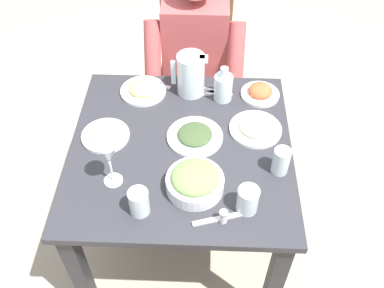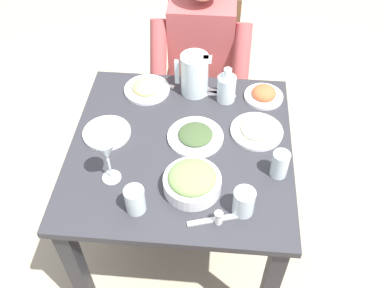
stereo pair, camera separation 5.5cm
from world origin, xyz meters
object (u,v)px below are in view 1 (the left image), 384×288
(water_glass_near_right, at_px, (281,161))
(plate_beans, at_px, (256,128))
(salt_shaker, at_px, (223,216))
(water_glass_far_right, at_px, (139,202))
(plate_yoghurt, at_px, (105,134))
(plate_fries, at_px, (143,89))
(chair_near, at_px, (195,69))
(water_glass_by_pitcher, at_px, (248,200))
(plate_dolmas, at_px, (195,135))
(diner_near, at_px, (194,70))
(wine_glass, at_px, (108,156))
(salad_bowl, at_px, (195,181))
(dining_table, at_px, (181,166))
(water_pitcher, at_px, (191,74))
(oil_carafe, at_px, (223,88))
(plate_rice_curry, at_px, (260,92))

(water_glass_near_right, bearing_deg, plate_beans, -70.01)
(salt_shaker, bearing_deg, water_glass_far_right, -6.20)
(plate_yoghurt, bearing_deg, plate_beans, -174.30)
(plate_fries, relative_size, water_glass_near_right, 1.85)
(chair_near, relative_size, water_glass_by_pitcher, 8.54)
(plate_fries, relative_size, plate_dolmas, 0.90)
(plate_beans, bearing_deg, diner_near, -62.06)
(water_glass_by_pitcher, bearing_deg, plate_yoghurt, -30.54)
(plate_beans, distance_m, water_glass_by_pitcher, 0.39)
(chair_near, relative_size, salt_shaker, 16.29)
(wine_glass, bearing_deg, water_glass_near_right, -173.15)
(chair_near, bearing_deg, plate_yoghurt, 66.19)
(salad_bowl, relative_size, plate_yoghurt, 1.08)
(plate_dolmas, bearing_deg, dining_table, 40.17)
(diner_near, xyz_separation_m, water_glass_near_right, (-0.34, 0.71, 0.14))
(water_glass_far_right, distance_m, wine_glass, 0.19)
(chair_near, distance_m, diner_near, 0.25)
(water_pitcher, relative_size, plate_beans, 0.89)
(diner_near, relative_size, salad_bowl, 5.61)
(chair_near, bearing_deg, water_pitcher, 89.10)
(plate_yoghurt, bearing_deg, wine_glass, 106.91)
(dining_table, height_order, water_glass_near_right, water_glass_near_right)
(plate_beans, relative_size, salt_shaker, 3.96)
(plate_yoghurt, distance_m, water_glass_far_right, 0.39)
(oil_carafe, bearing_deg, water_glass_far_right, 64.17)
(diner_near, xyz_separation_m, plate_yoghurt, (0.34, 0.56, 0.10))
(water_glass_near_right, xyz_separation_m, salt_shaker, (0.21, 0.23, -0.03))
(water_pitcher, relative_size, salt_shaker, 3.52)
(water_glass_by_pitcher, bearing_deg, plate_rice_curry, -98.29)
(salad_bowl, bearing_deg, plate_dolmas, -88.05)
(diner_near, height_order, water_glass_far_right, diner_near)
(water_glass_near_right, bearing_deg, chair_near, -69.50)
(plate_beans, distance_m, wine_glass, 0.62)
(diner_near, height_order, plate_rice_curry, diner_near)
(plate_dolmas, xyz_separation_m, water_glass_by_pitcher, (-0.19, 0.33, 0.04))
(salad_bowl, bearing_deg, water_glass_by_pitcher, 155.80)
(plate_rice_curry, distance_m, water_glass_far_right, 0.78)
(water_glass_by_pitcher, relative_size, salt_shaker, 1.91)
(salt_shaker, bearing_deg, dining_table, -64.40)
(chair_near, height_order, plate_fries, chair_near)
(dining_table, distance_m, plate_yoghurt, 0.34)
(dining_table, xyz_separation_m, chair_near, (-0.03, -0.81, -0.11))
(chair_near, xyz_separation_m, plate_beans, (-0.27, 0.71, 0.25))
(water_glass_by_pitcher, height_order, wine_glass, wine_glass)
(diner_near, height_order, plate_fries, diner_near)
(water_glass_far_right, height_order, salt_shaker, water_glass_far_right)
(water_pitcher, distance_m, plate_beans, 0.37)
(plate_beans, bearing_deg, oil_carafe, -55.68)
(salad_bowl, distance_m, water_glass_near_right, 0.33)
(diner_near, height_order, water_glass_by_pitcher, diner_near)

